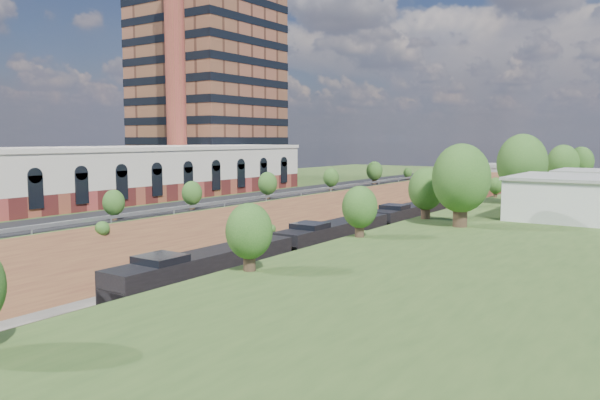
# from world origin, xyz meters

# --- Properties ---
(platform_left) EXTENTS (44.00, 180.00, 5.00)m
(platform_left) POSITION_xyz_m (-33.00, 60.00, 2.50)
(platform_left) COLOR #324F20
(platform_left) RESTS_ON ground
(embankment_left) EXTENTS (10.00, 180.00, 10.00)m
(embankment_left) POSITION_xyz_m (-11.00, 60.00, 0.00)
(embankment_left) COLOR brown
(embankment_left) RESTS_ON ground
(embankment_right) EXTENTS (10.00, 180.00, 10.00)m
(embankment_right) POSITION_xyz_m (11.00, 60.00, 0.00)
(embankment_right) COLOR brown
(embankment_right) RESTS_ON ground
(rail_left_track) EXTENTS (1.58, 180.00, 0.18)m
(rail_left_track) POSITION_xyz_m (-2.60, 60.00, 0.09)
(rail_left_track) COLOR gray
(rail_left_track) RESTS_ON ground
(rail_right_track) EXTENTS (1.58, 180.00, 0.18)m
(rail_right_track) POSITION_xyz_m (2.60, 60.00, 0.09)
(rail_right_track) COLOR gray
(rail_right_track) RESTS_ON ground
(road) EXTENTS (8.00, 180.00, 0.10)m
(road) POSITION_xyz_m (-15.50, 60.00, 5.05)
(road) COLOR black
(road) RESTS_ON platform_left
(guardrail) EXTENTS (0.10, 171.00, 0.70)m
(guardrail) POSITION_xyz_m (-11.40, 59.80, 5.55)
(guardrail) COLOR #99999E
(guardrail) RESTS_ON platform_left
(commercial_building) EXTENTS (14.30, 62.30, 7.00)m
(commercial_building) POSITION_xyz_m (-28.00, 38.00, 8.51)
(commercial_building) COLOR maroon
(commercial_building) RESTS_ON platform_left
(highrise_tower) EXTENTS (22.00, 22.00, 53.90)m
(highrise_tower) POSITION_xyz_m (-44.00, 72.00, 32.88)
(highrise_tower) COLOR brown
(highrise_tower) RESTS_ON platform_left
(smokestack) EXTENTS (3.20, 3.20, 40.00)m
(smokestack) POSITION_xyz_m (-36.00, 56.00, 25.00)
(smokestack) COLOR maroon
(smokestack) RESTS_ON platform_left
(overpass) EXTENTS (24.50, 8.30, 7.40)m
(overpass) POSITION_xyz_m (0.00, 122.00, 4.92)
(overpass) COLOR gray
(overpass) RESTS_ON ground
(white_building_near) EXTENTS (9.00, 12.00, 4.00)m
(white_building_near) POSITION_xyz_m (23.50, 52.00, 7.00)
(white_building_near) COLOR silver
(white_building_near) RESTS_ON platform_right
(white_building_far) EXTENTS (8.00, 10.00, 3.60)m
(white_building_far) POSITION_xyz_m (23.00, 74.00, 6.80)
(white_building_far) COLOR silver
(white_building_far) RESTS_ON platform_right
(tree_right_large) EXTENTS (5.25, 5.25, 7.61)m
(tree_right_large) POSITION_xyz_m (17.00, 40.00, 9.38)
(tree_right_large) COLOR #473323
(tree_right_large) RESTS_ON platform_right
(tree_left_crest) EXTENTS (2.45, 2.45, 3.55)m
(tree_left_crest) POSITION_xyz_m (-11.80, 20.00, 7.04)
(tree_left_crest) COLOR #473323
(tree_left_crest) RESTS_ON platform_left
(freight_train) EXTENTS (3.16, 143.70, 4.69)m
(freight_train) POSITION_xyz_m (2.60, 86.78, 2.66)
(freight_train) COLOR black
(freight_train) RESTS_ON ground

